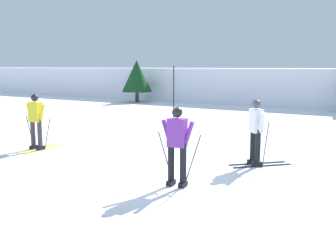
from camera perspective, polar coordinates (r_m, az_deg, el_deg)
ground_plane at (r=9.62m, az=-3.44°, el=-6.79°), size 120.00×120.00×0.00m
far_snow_ridge at (r=28.58m, az=21.32°, el=5.28°), size 80.00×7.27×2.40m
skier_purple at (r=8.36m, az=1.34°, el=-2.67°), size 1.00×1.63×1.71m
skier_yellow at (r=12.78m, az=-18.41°, el=0.80°), size 1.00×1.63×1.71m
skier_white at (r=10.42m, az=12.51°, el=-0.63°), size 1.38×1.41×1.71m
trail_marker_pole at (r=18.82m, az=0.82°, el=4.74°), size 0.05×0.05×2.58m
conifer_far_left at (r=28.59m, az=-4.50°, el=7.15°), size 2.15×2.15×2.98m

